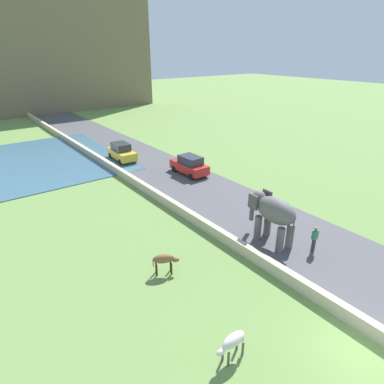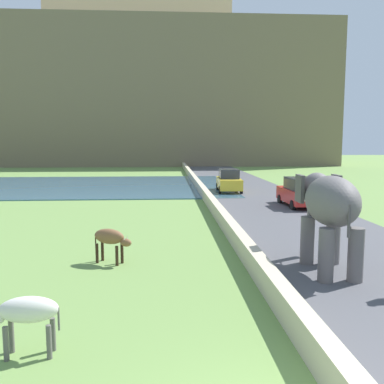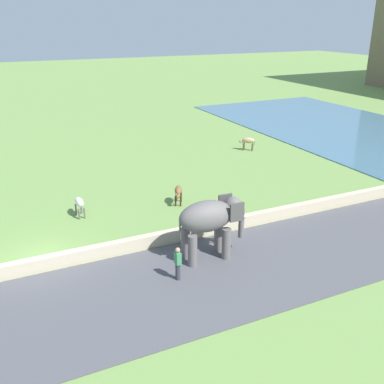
# 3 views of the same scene
# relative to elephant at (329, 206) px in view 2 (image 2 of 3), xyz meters

# --- Properties ---
(road_surface) EXTENTS (7.00, 120.00, 0.06)m
(road_surface) POSITION_rel_elephant_xyz_m (1.57, 12.51, -2.01)
(road_surface) COLOR #4C4C51
(road_surface) RESTS_ON ground
(barrier_wall) EXTENTS (0.40, 110.00, 0.69)m
(barrier_wall) POSITION_rel_elephant_xyz_m (-2.23, 10.51, -1.69)
(barrier_wall) COLOR beige
(barrier_wall) RESTS_ON ground
(lake) EXTENTS (36.00, 18.00, 0.08)m
(lake) POSITION_rel_elephant_xyz_m (-17.43, 25.12, -2.00)
(lake) COLOR #426B84
(lake) RESTS_ON ground
(hill_distant) EXTENTS (64.00, 28.00, 22.76)m
(hill_distant) POSITION_rel_elephant_xyz_m (-9.43, 65.71, 9.35)
(hill_distant) COLOR #75664C
(hill_distant) RESTS_ON ground
(fort_on_hill) EXTENTS (31.97, 8.00, 7.82)m
(fort_on_hill) POSITION_rel_elephant_xyz_m (-9.90, 65.71, 23.80)
(fort_on_hill) COLOR #D6BC89
(fort_on_hill) RESTS_ON hill_distant
(elephant) EXTENTS (1.49, 3.48, 2.99)m
(elephant) POSITION_rel_elephant_xyz_m (0.00, 0.00, 0.00)
(elephant) COLOR #605B5B
(elephant) RESTS_ON ground
(car_yellow) EXTENTS (1.94, 4.08, 1.80)m
(car_yellow) POSITION_rel_elephant_xyz_m (-0.01, 20.09, -1.14)
(car_yellow) COLOR gold
(car_yellow) RESTS_ON ground
(car_red) EXTENTS (1.84, 4.02, 1.80)m
(car_red) POSITION_rel_elephant_xyz_m (3.14, 12.41, -1.14)
(car_red) COLOR red
(car_red) RESTS_ON ground
(cow_white) EXTENTS (1.39, 0.47, 1.15)m
(cow_white) POSITION_rel_elephant_xyz_m (-7.55, -4.63, -1.20)
(cow_white) COLOR silver
(cow_white) RESTS_ON ground
(cow_brown) EXTENTS (1.39, 0.92, 1.15)m
(cow_brown) POSITION_rel_elephant_xyz_m (-6.76, 1.29, -1.20)
(cow_brown) COLOR brown
(cow_brown) RESTS_ON ground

